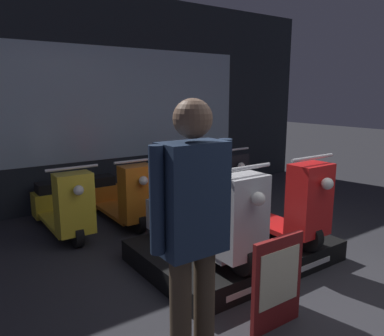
{
  "coord_description": "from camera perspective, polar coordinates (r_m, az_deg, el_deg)",
  "views": [
    {
      "loc": [
        -2.63,
        -1.42,
        1.72
      ],
      "look_at": [
        -0.07,
        2.26,
        0.81
      ],
      "focal_mm": 35.0,
      "sensor_mm": 36.0,
      "label": 1
    }
  ],
  "objects": [
    {
      "name": "ground_plane",
      "position": [
        3.45,
        24.52,
        -19.59
      ],
      "size": [
        30.0,
        30.0,
        0.0
      ],
      "primitive_type": "plane",
      "color": "#2D2D33"
    },
    {
      "name": "shop_wall_back",
      "position": [
        6.12,
        -9.48,
        10.14
      ],
      "size": [
        7.37,
        0.09,
        3.2
      ],
      "color": "#23282D",
      "rests_on": "ground_plane"
    },
    {
      "name": "display_platform",
      "position": [
        4.02,
        6.41,
        -12.32
      ],
      "size": [
        1.92,
        1.36,
        0.21
      ],
      "color": "black",
      "rests_on": "ground_plane"
    },
    {
      "name": "scooter_display_left",
      "position": [
        3.54,
        2.08,
        -7.66
      ],
      "size": [
        0.57,
        1.55,
        0.93
      ],
      "color": "black",
      "rests_on": "display_platform"
    },
    {
      "name": "scooter_display_right",
      "position": [
        4.09,
        11.83,
        -5.25
      ],
      "size": [
        0.57,
        1.55,
        0.93
      ],
      "color": "black",
      "rests_on": "display_platform"
    },
    {
      "name": "scooter_backrow_0",
      "position": [
        4.88,
        -19.15,
        -5.52
      ],
      "size": [
        0.57,
        1.55,
        0.93
      ],
      "color": "black",
      "rests_on": "ground_plane"
    },
    {
      "name": "scooter_backrow_1",
      "position": [
        5.13,
        -10.83,
        -4.28
      ],
      "size": [
        0.57,
        1.55,
        0.93
      ],
      "color": "black",
      "rests_on": "ground_plane"
    },
    {
      "name": "scooter_backrow_2",
      "position": [
        5.47,
        -3.43,
        -3.1
      ],
      "size": [
        0.57,
        1.55,
        0.93
      ],
      "color": "black",
      "rests_on": "ground_plane"
    },
    {
      "name": "scooter_backrow_3",
      "position": [
        5.9,
        2.99,
        -2.03
      ],
      "size": [
        0.57,
        1.55,
        0.93
      ],
      "color": "black",
      "rests_on": "ground_plane"
    },
    {
      "name": "person_left_browsing",
      "position": [
        2.16,
        0.11,
        -8.54
      ],
      "size": [
        0.54,
        0.22,
        1.69
      ],
      "color": "#473828",
      "rests_on": "ground_plane"
    },
    {
      "name": "price_sign_board",
      "position": [
        2.92,
        12.88,
        -16.69
      ],
      "size": [
        0.48,
        0.04,
        0.71
      ],
      "color": "maroon",
      "rests_on": "ground_plane"
    }
  ]
}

